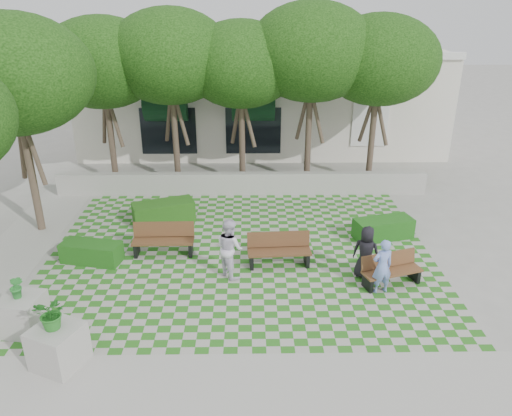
{
  "coord_description": "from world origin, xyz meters",
  "views": [
    {
      "loc": [
        0.29,
        -12.86,
        7.66
      ],
      "look_at": [
        0.5,
        1.5,
        1.4
      ],
      "focal_mm": 35.0,
      "sensor_mm": 36.0,
      "label": 1
    }
  ],
  "objects_px": {
    "bench_east": "(391,270)",
    "person_blue": "(382,266)",
    "person_white": "(230,248)",
    "hedge_east": "(383,228)",
    "bench_mid": "(279,250)",
    "planter_back": "(22,312)",
    "hedge_west": "(92,252)",
    "planter_front": "(57,338)",
    "hedge_midleft": "(164,212)",
    "bench_west": "(164,240)",
    "person_dark": "(366,252)"
  },
  "relations": [
    {
      "from": "planter_back",
      "to": "person_dark",
      "type": "bearing_deg",
      "value": 15.14
    },
    {
      "from": "bench_mid",
      "to": "planter_back",
      "type": "height_order",
      "value": "planter_back"
    },
    {
      "from": "bench_east",
      "to": "person_blue",
      "type": "bearing_deg",
      "value": -150.0
    },
    {
      "from": "bench_mid",
      "to": "planter_front",
      "type": "xyz_separation_m",
      "value": [
        -5.11,
        -4.38,
        0.22
      ]
    },
    {
      "from": "planter_front",
      "to": "planter_back",
      "type": "relative_size",
      "value": 1.11
    },
    {
      "from": "bench_west",
      "to": "planter_back",
      "type": "relative_size",
      "value": 1.23
    },
    {
      "from": "hedge_west",
      "to": "planter_front",
      "type": "relative_size",
      "value": 1.04
    },
    {
      "from": "hedge_midleft",
      "to": "person_dark",
      "type": "relative_size",
      "value": 1.35
    },
    {
      "from": "hedge_west",
      "to": "bench_mid",
      "type": "bearing_deg",
      "value": -2.55
    },
    {
      "from": "hedge_midleft",
      "to": "hedge_east",
      "type": "bearing_deg",
      "value": -10.49
    },
    {
      "from": "person_blue",
      "to": "person_dark",
      "type": "height_order",
      "value": "person_blue"
    },
    {
      "from": "bench_mid",
      "to": "person_blue",
      "type": "relative_size",
      "value": 1.2
    },
    {
      "from": "planter_back",
      "to": "planter_front",
      "type": "bearing_deg",
      "value": -43.86
    },
    {
      "from": "bench_mid",
      "to": "hedge_midleft",
      "type": "distance_m",
      "value": 5.06
    },
    {
      "from": "bench_mid",
      "to": "planter_back",
      "type": "bearing_deg",
      "value": -157.42
    },
    {
      "from": "bench_east",
      "to": "person_blue",
      "type": "xyz_separation_m",
      "value": [
        -0.39,
        -0.43,
        0.37
      ]
    },
    {
      "from": "bench_east",
      "to": "planter_front",
      "type": "distance_m",
      "value": 8.83
    },
    {
      "from": "bench_west",
      "to": "planter_back",
      "type": "height_order",
      "value": "planter_back"
    },
    {
      "from": "hedge_midleft",
      "to": "hedge_west",
      "type": "relative_size",
      "value": 1.19
    },
    {
      "from": "hedge_midleft",
      "to": "bench_east",
      "type": "bearing_deg",
      "value": -31.18
    },
    {
      "from": "bench_west",
      "to": "planter_front",
      "type": "height_order",
      "value": "planter_front"
    },
    {
      "from": "bench_west",
      "to": "planter_back",
      "type": "distance_m",
      "value": 4.78
    },
    {
      "from": "hedge_east",
      "to": "bench_west",
      "type": "bearing_deg",
      "value": -172.08
    },
    {
      "from": "planter_front",
      "to": "person_dark",
      "type": "distance_m",
      "value": 8.39
    },
    {
      "from": "bench_east",
      "to": "person_dark",
      "type": "xyz_separation_m",
      "value": [
        -0.65,
        0.4,
        0.36
      ]
    },
    {
      "from": "hedge_midleft",
      "to": "hedge_west",
      "type": "xyz_separation_m",
      "value": [
        -1.76,
        -2.89,
        -0.06
      ]
    },
    {
      "from": "bench_east",
      "to": "planter_front",
      "type": "xyz_separation_m",
      "value": [
        -8.21,
        -3.24,
        0.27
      ]
    },
    {
      "from": "hedge_midleft",
      "to": "planter_back",
      "type": "distance_m",
      "value": 6.73
    },
    {
      "from": "planter_front",
      "to": "person_blue",
      "type": "relative_size",
      "value": 1.08
    },
    {
      "from": "planter_front",
      "to": "person_white",
      "type": "relative_size",
      "value": 0.98
    },
    {
      "from": "bench_west",
      "to": "person_white",
      "type": "distance_m",
      "value": 2.54
    },
    {
      "from": "bench_east",
      "to": "hedge_midleft",
      "type": "xyz_separation_m",
      "value": [
        -7.07,
        4.28,
        -0.06
      ]
    },
    {
      "from": "hedge_midleft",
      "to": "person_white",
      "type": "xyz_separation_m",
      "value": [
        2.51,
        -3.73,
        0.51
      ]
    },
    {
      "from": "planter_back",
      "to": "person_white",
      "type": "xyz_separation_m",
      "value": [
        4.95,
        2.55,
        0.37
      ]
    },
    {
      "from": "person_white",
      "to": "bench_west",
      "type": "bearing_deg",
      "value": 21.88
    },
    {
      "from": "bench_west",
      "to": "person_white",
      "type": "xyz_separation_m",
      "value": [
        2.13,
        -1.32,
        0.41
      ]
    },
    {
      "from": "person_blue",
      "to": "person_white",
      "type": "distance_m",
      "value": 4.28
    },
    {
      "from": "bench_mid",
      "to": "person_blue",
      "type": "height_order",
      "value": "person_blue"
    },
    {
      "from": "hedge_east",
      "to": "bench_east",
      "type": "bearing_deg",
      "value": -100.04
    },
    {
      "from": "hedge_west",
      "to": "person_dark",
      "type": "height_order",
      "value": "person_dark"
    },
    {
      "from": "person_dark",
      "to": "hedge_west",
      "type": "bearing_deg",
      "value": 16.68
    },
    {
      "from": "planter_front",
      "to": "planter_back",
      "type": "distance_m",
      "value": 1.8
    },
    {
      "from": "hedge_west",
      "to": "person_dark",
      "type": "xyz_separation_m",
      "value": [
        8.18,
        -0.99,
        0.48
      ]
    },
    {
      "from": "person_dark",
      "to": "person_white",
      "type": "height_order",
      "value": "person_white"
    },
    {
      "from": "planter_front",
      "to": "bench_east",
      "type": "bearing_deg",
      "value": 21.54
    },
    {
      "from": "person_dark",
      "to": "bench_west",
      "type": "bearing_deg",
      "value": 9.89
    },
    {
      "from": "bench_mid",
      "to": "hedge_west",
      "type": "relative_size",
      "value": 1.07
    },
    {
      "from": "hedge_east",
      "to": "person_white",
      "type": "bearing_deg",
      "value": -155.36
    },
    {
      "from": "bench_east",
      "to": "person_dark",
      "type": "height_order",
      "value": "person_dark"
    },
    {
      "from": "hedge_midleft",
      "to": "hedge_west",
      "type": "height_order",
      "value": "hedge_midleft"
    }
  ]
}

